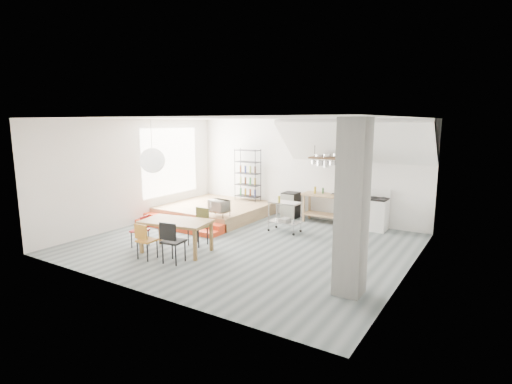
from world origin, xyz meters
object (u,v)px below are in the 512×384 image
Objects in this scene: stove at (377,214)px; mini_fridge at (291,205)px; dining_table at (176,224)px; rolling_cart at (285,213)px.

stove is 2.82m from mini_fridge.
mini_fridge is at bearing 70.66° from dining_table.
stove reaches higher than rolling_cart.
stove is 5.78m from dining_table.
stove is 0.66× the size of dining_table.
stove reaches higher than mini_fridge.
dining_table is at bearing -127.77° from stove.
stove is at bearing 38.28° from rolling_cart.
stove reaches higher than dining_table.
mini_fridge is (-0.65, 1.64, -0.15)m from rolling_cart.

